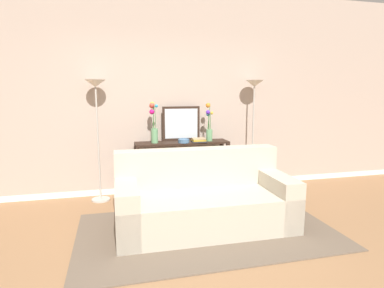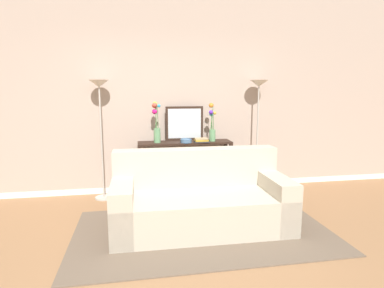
% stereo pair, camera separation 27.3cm
% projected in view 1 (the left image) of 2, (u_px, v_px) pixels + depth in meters
% --- Properties ---
extents(ground_plane, '(16.00, 16.00, 0.02)m').
position_uv_depth(ground_plane, '(193.00, 264.00, 2.99)').
color(ground_plane, '#936B47').
extents(back_wall, '(12.00, 0.15, 3.08)m').
position_uv_depth(back_wall, '(156.00, 93.00, 4.95)').
color(back_wall, white).
rests_on(back_wall, ground).
extents(area_rug, '(2.86, 1.67, 0.01)m').
position_uv_depth(area_rug, '(207.00, 231.00, 3.66)').
color(area_rug, brown).
rests_on(area_rug, ground).
extents(couch, '(2.01, 0.97, 0.88)m').
position_uv_depth(couch, '(203.00, 201.00, 3.77)').
color(couch, '#BCB29E').
rests_on(couch, ground).
extents(console_table, '(1.41, 0.34, 0.82)m').
position_uv_depth(console_table, '(182.00, 158.00, 4.89)').
color(console_table, black).
rests_on(console_table, ground).
extents(floor_lamp_left, '(0.28, 0.28, 1.73)m').
position_uv_depth(floor_lamp_left, '(96.00, 107.00, 4.48)').
color(floor_lamp_left, '#B7B2A8').
rests_on(floor_lamp_left, ground).
extents(floor_lamp_right, '(0.28, 0.28, 1.74)m').
position_uv_depth(floor_lamp_right, '(254.00, 104.00, 5.04)').
color(floor_lamp_right, '#B7B2A8').
rests_on(floor_lamp_right, ground).
extents(wall_mirror, '(0.58, 0.02, 0.52)m').
position_uv_depth(wall_mirror, '(181.00, 123.00, 4.94)').
color(wall_mirror, black).
rests_on(wall_mirror, console_table).
extents(vase_tall_flowers, '(0.12, 0.11, 0.60)m').
position_uv_depth(vase_tall_flowers, '(154.00, 123.00, 4.68)').
color(vase_tall_flowers, '#669E6B').
rests_on(vase_tall_flowers, console_table).
extents(vase_short_flowers, '(0.11, 0.12, 0.58)m').
position_uv_depth(vase_short_flowers, '(209.00, 126.00, 4.88)').
color(vase_short_flowers, '#669E6B').
rests_on(vase_short_flowers, console_table).
extents(fruit_bowl, '(0.17, 0.17, 0.06)m').
position_uv_depth(fruit_bowl, '(184.00, 141.00, 4.75)').
color(fruit_bowl, '#4C7093').
rests_on(fruit_bowl, console_table).
extents(book_stack, '(0.23, 0.16, 0.06)m').
position_uv_depth(book_stack, '(199.00, 140.00, 4.80)').
color(book_stack, '#2D2D33').
rests_on(book_stack, console_table).
extents(book_row_under_console, '(0.31, 0.17, 0.12)m').
position_uv_depth(book_row_under_console, '(155.00, 193.00, 4.87)').
color(book_row_under_console, slate).
rests_on(book_row_under_console, ground).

